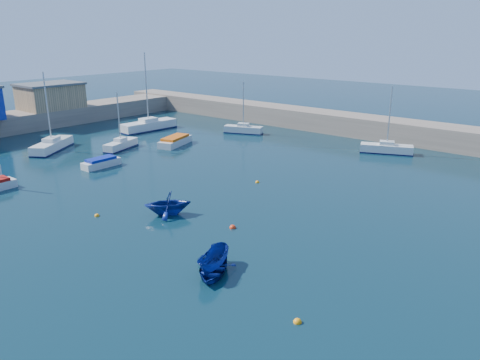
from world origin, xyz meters
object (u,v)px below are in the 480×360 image
Objects in this scene: sailboat_6 at (386,148)px; dinghy_right at (214,261)px; sailboat_2 at (52,145)px; dinghy_center at (213,269)px; motorboat_1 at (101,163)px; sailboat_4 at (149,125)px; dinghy_left at (168,203)px; motorboat_2 at (175,141)px; sailboat_5 at (243,129)px; sailboat_3 at (121,145)px; brick_shed_a at (51,97)px.

dinghy_right is at bearing 163.30° from sailboat_6.
dinghy_center is (34.31, -9.58, -0.26)m from sailboat_2.
sailboat_4 is at bearing 125.12° from motorboat_1.
dinghy_left is (25.44, -4.96, 0.30)m from sailboat_2.
motorboat_2 is (-1.29, 11.44, 0.05)m from motorboat_1.
sailboat_4 reaches higher than sailboat_6.
sailboat_4 is at bearing 98.35° from sailboat_5.
sailboat_3 is 22.36m from dinghy_left.
sailboat_2 reaches higher than sailboat_3.
sailboat_5 is (5.49, 16.08, 0.02)m from sailboat_3.
motorboat_1 is (-20.20, -23.99, -0.10)m from sailboat_6.
sailboat_2 reaches higher than sailboat_6.
sailboat_3 is 1.68× the size of motorboat_1.
motorboat_2 is (3.43, 5.47, -0.02)m from sailboat_3.
sailboat_6 is 2.31× the size of dinghy_center.
sailboat_3 is at bearing 132.86° from dinghy_right.
sailboat_3 is 16.99m from sailboat_5.
brick_shed_a is 52.20m from dinghy_center.
sailboat_2 is 24.29m from sailboat_5.
motorboat_2 is (23.63, 2.51, -3.59)m from brick_shed_a.
sailboat_3 is 0.88× the size of sailboat_6.
sailboat_4 is at bearing 106.36° from sailboat_3.
dinghy_left is at bearing -18.54° from brick_shed_a.
sailboat_6 is at bearing 4.79° from sailboat_2.
dinghy_right is (-0.24, 0.38, 0.29)m from dinghy_center.
sailboat_6 is 28.92m from dinghy_left.
sailboat_5 is at bearing 87.71° from motorboat_1.
dinghy_center is at bearing 163.65° from sailboat_6.
brick_shed_a is 17.16m from sailboat_2.
sailboat_3 is 0.96× the size of sailboat_5.
sailboat_5 is (25.69, 13.12, -3.55)m from brick_shed_a.
dinghy_left is (15.04, -4.47, 0.45)m from motorboat_1.
motorboat_1 is 0.71× the size of motorboat_2.
sailboat_3 is 31.98m from dinghy_right.
dinghy_left is (14.27, -26.52, 0.35)m from sailboat_5.
sailboat_5 reaches higher than dinghy_left.
sailboat_6 is at bearing 20.16° from sailboat_4.
sailboat_2 reaches higher than dinghy_right.
sailboat_5 is at bearing 54.07° from sailboat_3.
motorboat_1 is at bearing -68.75° from sailboat_3.
brick_shed_a is 26.72m from motorboat_1.
sailboat_6 is 2.32× the size of dinghy_right.
sailboat_4 is at bearing 116.26° from dinghy_center.
dinghy_center is (25.21, -20.54, -0.17)m from motorboat_2.
sailboat_2 is 38.58m from sailboat_6.
dinghy_center is at bearing -77.03° from dinghy_right.
sailboat_4 is at bearing 59.16° from sailboat_2.
dinghy_left is at bearing -43.77° from sailboat_2.
sailboat_5 reaches higher than motorboat_2.
brick_shed_a is 1.15× the size of sailboat_5.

